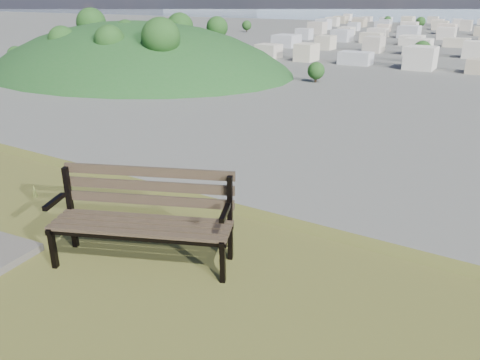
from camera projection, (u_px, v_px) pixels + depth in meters
The scene contains 2 objects.
park_bench at pixel (144, 212), 4.97m from camera, with size 1.98×1.30×1.00m.
green_wooded_hill at pixel (138, 71), 184.01m from camera, with size 146.55×117.24×73.27m.
Camera 1 is at (1.86, -0.74, 27.71)m, focal length 35.00 mm.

